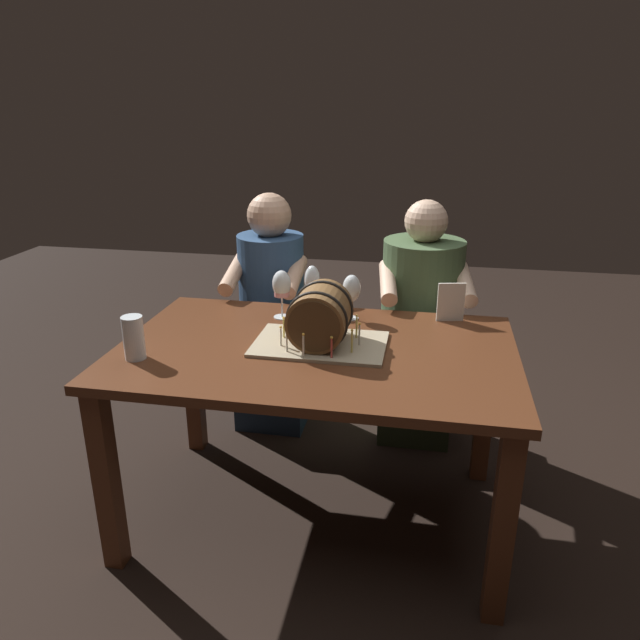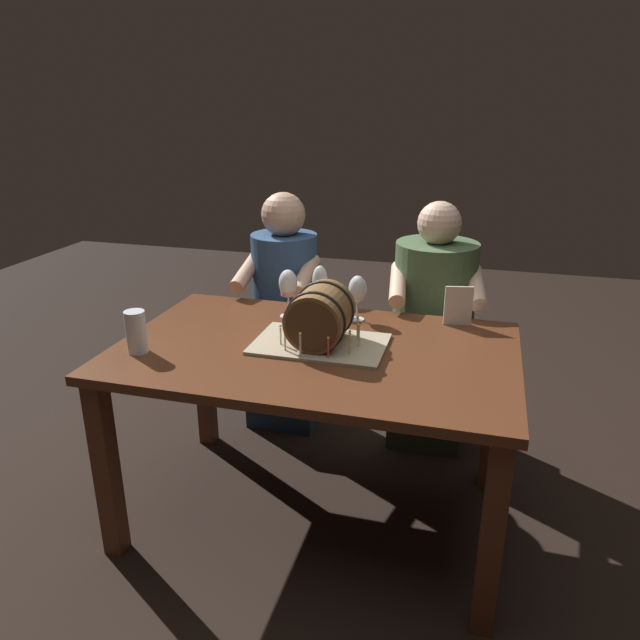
# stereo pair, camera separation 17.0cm
# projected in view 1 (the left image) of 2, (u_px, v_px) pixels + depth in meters

# --- Properties ---
(ground_plane) EXTENTS (8.00, 8.00, 0.00)m
(ground_plane) POSITION_uv_depth(u_px,v_px,m) (316.00, 514.00, 2.44)
(ground_plane) COLOR black
(dining_table) EXTENTS (1.44, 0.91, 0.74)m
(dining_table) POSITION_uv_depth(u_px,v_px,m) (316.00, 373.00, 2.22)
(dining_table) COLOR #562D19
(dining_table) RESTS_ON ground
(barrel_cake) EXTENTS (0.48, 0.31, 0.23)m
(barrel_cake) POSITION_uv_depth(u_px,v_px,m) (320.00, 319.00, 2.16)
(barrel_cake) COLOR tan
(barrel_cake) RESTS_ON dining_table
(wine_glass_empty) EXTENTS (0.07, 0.07, 0.19)m
(wine_glass_empty) POSITION_uv_depth(u_px,v_px,m) (352.00, 289.00, 2.42)
(wine_glass_empty) COLOR white
(wine_glass_empty) RESTS_ON dining_table
(wine_glass_rose) EXTENTS (0.08, 0.08, 0.20)m
(wine_glass_rose) POSITION_uv_depth(u_px,v_px,m) (282.00, 286.00, 2.43)
(wine_glass_rose) COLOR white
(wine_glass_rose) RESTS_ON dining_table
(wine_glass_red) EXTENTS (0.06, 0.06, 0.20)m
(wine_glass_red) POSITION_uv_depth(u_px,v_px,m) (312.00, 282.00, 2.51)
(wine_glass_red) COLOR white
(wine_glass_red) RESTS_ON dining_table
(beer_pint) EXTENTS (0.07, 0.07, 0.15)m
(beer_pint) POSITION_uv_depth(u_px,v_px,m) (134.00, 340.00, 2.06)
(beer_pint) COLOR white
(beer_pint) RESTS_ON dining_table
(menu_card) EXTENTS (0.11, 0.03, 0.16)m
(menu_card) POSITION_uv_depth(u_px,v_px,m) (451.00, 302.00, 2.41)
(menu_card) COLOR silver
(menu_card) RESTS_ON dining_table
(person_seated_left) EXTENTS (0.36, 0.46, 1.18)m
(person_seated_left) POSITION_uv_depth(u_px,v_px,m) (272.00, 324.00, 2.97)
(person_seated_left) COLOR #1B2D46
(person_seated_left) RESTS_ON ground
(person_seated_right) EXTENTS (0.45, 0.52, 1.17)m
(person_seated_right) POSITION_uv_depth(u_px,v_px,m) (420.00, 330.00, 2.84)
(person_seated_right) COLOR #2A3A24
(person_seated_right) RESTS_ON ground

